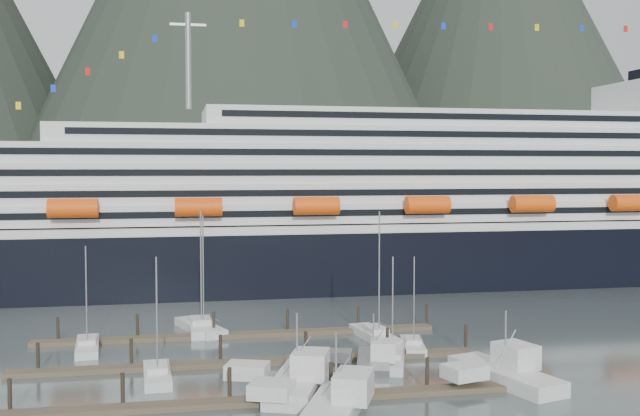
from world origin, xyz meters
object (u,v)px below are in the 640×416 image
(sailboat_d, at_px, (393,360))
(trawler_d, at_px, (504,373))
(trawler_c, at_px, (334,402))
(trawler_e, at_px, (372,362))
(sailboat_f, at_px, (201,328))
(trawler_b, at_px, (295,381))
(sailboat_a, at_px, (157,376))
(sailboat_e, at_px, (200,328))
(sailboat_g, at_px, (375,336))
(sailboat_b, at_px, (87,347))
(cruise_ship, at_px, (416,214))
(sailboat_h, at_px, (413,346))

(sailboat_d, xyz_separation_m, trawler_d, (8.36, -8.60, 0.56))
(trawler_c, bearing_deg, trawler_e, -5.12)
(sailboat_d, distance_m, sailboat_f, 27.25)
(trawler_b, bearing_deg, trawler_d, -73.58)
(trawler_e, bearing_deg, sailboat_a, 104.37)
(sailboat_e, xyz_separation_m, sailboat_g, (20.20, -8.54, -0.00))
(sailboat_e, height_order, sailboat_g, sailboat_g)
(trawler_d, bearing_deg, sailboat_b, 46.05)
(trawler_c, bearing_deg, sailboat_a, 71.88)
(sailboat_g, xyz_separation_m, trawler_d, (7.18, -19.65, 0.51))
(sailboat_f, xyz_separation_m, trawler_d, (27.31, -28.18, 0.49))
(sailboat_a, relative_size, sailboat_d, 1.06)
(cruise_ship, bearing_deg, sailboat_g, -113.99)
(sailboat_d, bearing_deg, cruise_ship, -2.24)
(trawler_b, height_order, trawler_d, trawler_b)
(sailboat_g, distance_m, trawler_e, 13.37)
(sailboat_h, bearing_deg, cruise_ship, -6.82)
(sailboat_g, xyz_separation_m, trawler_e, (-3.84, -12.80, 0.39))
(sailboat_h, height_order, trawler_b, sailboat_h)
(cruise_ship, relative_size, sailboat_g, 13.33)
(sailboat_a, distance_m, sailboat_h, 28.66)
(sailboat_g, bearing_deg, sailboat_f, 59.59)
(sailboat_d, bearing_deg, trawler_e, 141.71)
(trawler_c, relative_size, trawler_e, 1.46)
(sailboat_g, bearing_deg, trawler_b, 138.46)
(sailboat_e, distance_m, trawler_c, 35.02)
(cruise_ship, xyz_separation_m, sailboat_b, (-52.25, -42.38, -11.64))
(sailboat_a, relative_size, trawler_d, 0.93)
(trawler_c, bearing_deg, sailboat_g, 0.48)
(trawler_d, bearing_deg, sailboat_e, 27.60)
(sailboat_e, distance_m, sailboat_h, 26.98)
(sailboat_d, bearing_deg, sailboat_g, 12.31)
(trawler_e, bearing_deg, sailboat_h, -26.89)
(trawler_c, bearing_deg, sailboat_f, 39.14)
(sailboat_b, distance_m, sailboat_e, 14.72)
(sailboat_a, xyz_separation_m, sailboat_g, (25.00, 12.34, 0.03))
(sailboat_b, height_order, trawler_c, sailboat_b)
(sailboat_d, distance_m, trawler_d, 12.01)
(trawler_b, bearing_deg, sailboat_b, 65.36)
(sailboat_a, bearing_deg, trawler_b, -119.62)
(sailboat_a, height_order, sailboat_e, sailboat_e)
(sailboat_g, bearing_deg, sailboat_b, 80.64)
(sailboat_g, bearing_deg, trawler_c, 150.03)
(sailboat_g, height_order, trawler_d, sailboat_g)
(cruise_ship, xyz_separation_m, trawler_e, (-23.19, -56.29, -11.21))
(sailboat_h, bearing_deg, sailboat_e, 70.42)
(cruise_ship, relative_size, sailboat_f, 13.45)
(sailboat_a, xyz_separation_m, sailboat_d, (23.83, 1.30, -0.02))
(sailboat_a, relative_size, sailboat_f, 0.79)
(sailboat_g, distance_m, trawler_b, 22.46)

